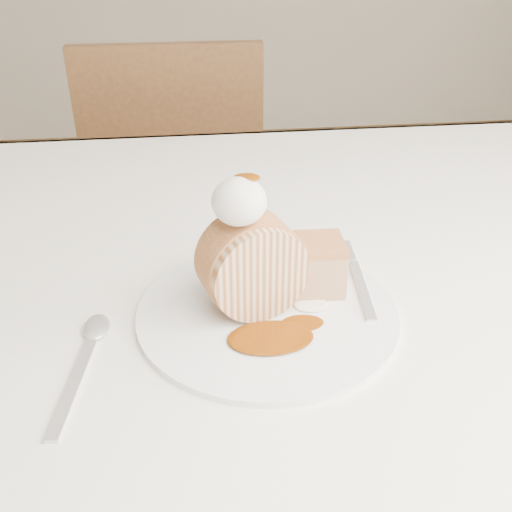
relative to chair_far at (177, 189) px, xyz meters
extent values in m
cube|color=white|center=(0.14, -0.79, 0.23)|extent=(1.40, 0.90, 0.04)
cube|color=white|center=(0.14, -0.34, 0.11)|extent=(1.40, 0.01, 0.28)
cube|color=brown|center=(0.00, 0.08, -0.08)|extent=(0.41, 0.41, 0.04)
cube|color=brown|center=(0.00, -0.10, 0.16)|extent=(0.41, 0.04, 0.43)
cylinder|color=brown|center=(0.17, 0.26, -0.30)|extent=(0.04, 0.04, 0.40)
cylinder|color=brown|center=(-0.18, 0.26, -0.30)|extent=(0.04, 0.04, 0.40)
cylinder|color=brown|center=(0.18, -0.09, -0.30)|extent=(0.04, 0.04, 0.40)
cylinder|color=brown|center=(-0.18, -0.09, -0.30)|extent=(0.04, 0.04, 0.40)
cylinder|color=white|center=(0.10, -0.91, 0.26)|extent=(0.27, 0.27, 0.01)
cylinder|color=#CCB28E|center=(0.09, -0.91, 0.31)|extent=(0.11, 0.08, 0.09)
cube|color=#C57E4A|center=(0.15, -0.88, 0.28)|extent=(0.06, 0.05, 0.05)
ellipsoid|color=silver|center=(0.07, -0.91, 0.38)|extent=(0.05, 0.05, 0.04)
ellipsoid|color=#652C04|center=(0.08, -0.90, 0.40)|extent=(0.02, 0.02, 0.01)
cube|color=silver|center=(0.20, -0.89, 0.26)|extent=(0.04, 0.15, 0.00)
cube|color=silver|center=(-0.08, -0.99, 0.26)|extent=(0.04, 0.15, 0.00)
camera|label=1|loc=(0.03, -1.37, 0.59)|focal=40.00mm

